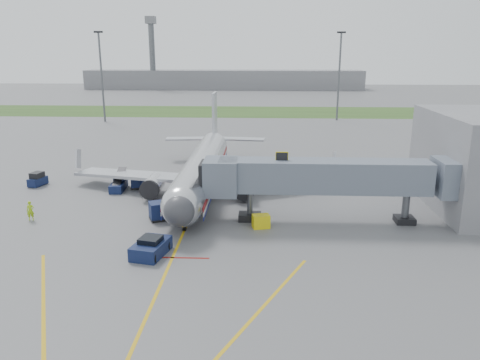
{
  "coord_description": "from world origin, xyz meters",
  "views": [
    {
      "loc": [
        7.11,
        -38.34,
        16.1
      ],
      "look_at": [
        4.88,
        8.19,
        3.2
      ],
      "focal_mm": 35.0,
      "sensor_mm": 36.0,
      "label": 1
    }
  ],
  "objects_px": {
    "baggage_tug": "(38,180)",
    "belt_loader": "(119,185)",
    "airliner": "(202,168)",
    "ramp_worker": "(30,211)",
    "pushback_tug": "(151,247)"
  },
  "relations": [
    {
      "from": "pushback_tug",
      "to": "ramp_worker",
      "type": "distance_m",
      "value": 15.57
    },
    {
      "from": "belt_loader",
      "to": "ramp_worker",
      "type": "distance_m",
      "value": 12.03
    },
    {
      "from": "pushback_tug",
      "to": "baggage_tug",
      "type": "relative_size",
      "value": 1.54
    },
    {
      "from": "ramp_worker",
      "to": "baggage_tug",
      "type": "bearing_deg",
      "value": 97.21
    },
    {
      "from": "baggage_tug",
      "to": "belt_loader",
      "type": "height_order",
      "value": "belt_loader"
    },
    {
      "from": "ramp_worker",
      "to": "pushback_tug",
      "type": "bearing_deg",
      "value": -44.06
    },
    {
      "from": "belt_loader",
      "to": "baggage_tug",
      "type": "bearing_deg",
      "value": 172.73
    },
    {
      "from": "airliner",
      "to": "ramp_worker",
      "type": "distance_m",
      "value": 19.27
    },
    {
      "from": "belt_loader",
      "to": "ramp_worker",
      "type": "height_order",
      "value": "belt_loader"
    },
    {
      "from": "belt_loader",
      "to": "pushback_tug",
      "type": "bearing_deg",
      "value": -65.76
    },
    {
      "from": "pushback_tug",
      "to": "ramp_worker",
      "type": "relative_size",
      "value": 2.1
    },
    {
      "from": "baggage_tug",
      "to": "belt_loader",
      "type": "distance_m",
      "value": 10.63
    },
    {
      "from": "airliner",
      "to": "belt_loader",
      "type": "bearing_deg",
      "value": -176.48
    },
    {
      "from": "belt_loader",
      "to": "airliner",
      "type": "bearing_deg",
      "value": 3.52
    },
    {
      "from": "airliner",
      "to": "ramp_worker",
      "type": "xyz_separation_m",
      "value": [
        -15.52,
        -11.31,
        -1.67
      ]
    }
  ]
}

